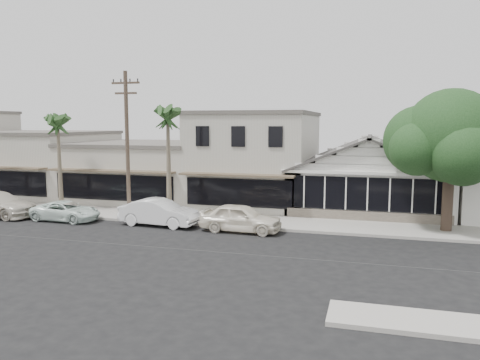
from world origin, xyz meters
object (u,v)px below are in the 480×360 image
(car_1, at_px, (159,212))
(shade_tree, at_px, (449,139))
(utility_pole, at_px, (127,142))
(car_0, at_px, (241,218))
(car_2, at_px, (66,211))

(car_1, distance_m, shade_tree, 16.59)
(utility_pole, xyz_separation_m, shade_tree, (18.12, 1.98, 0.33))
(car_0, relative_size, car_2, 1.06)
(car_0, bearing_deg, shade_tree, -72.71)
(car_0, height_order, car_1, car_1)
(utility_pole, distance_m, car_2, 5.71)
(car_2, bearing_deg, utility_pole, -72.23)
(shade_tree, bearing_deg, car_1, -170.31)
(utility_pole, relative_size, car_0, 1.99)
(utility_pole, height_order, shade_tree, utility_pole)
(car_1, bearing_deg, shade_tree, -75.83)
(utility_pole, relative_size, car_2, 2.11)
(shade_tree, bearing_deg, utility_pole, -173.78)
(car_2, bearing_deg, car_1, -84.66)
(car_1, xyz_separation_m, shade_tree, (15.78, 2.70, 4.35))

